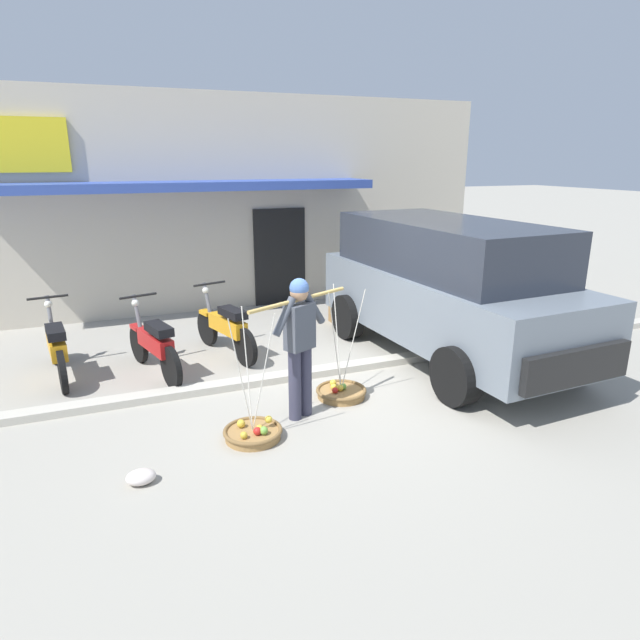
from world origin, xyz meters
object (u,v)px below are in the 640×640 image
(fruit_basket_right_side, at_px, (341,391))
(motorcycle_nearest_shop, at_px, (57,348))
(plastic_litter_bag, at_px, (141,477))
(parked_truck, at_px, (447,285))
(fruit_vendor, at_px, (300,339))
(motorcycle_second_in_row, at_px, (154,345))
(fruit_basket_left_side, at_px, (253,432))
(motorcycle_third_in_row, at_px, (226,328))
(wooden_crate, at_px, (343,314))

(fruit_basket_right_side, bearing_deg, motorcycle_nearest_shop, 148.85)
(fruit_basket_right_side, relative_size, plastic_litter_bag, 5.18)
(parked_truck, height_order, plastic_litter_bag, parked_truck)
(motorcycle_nearest_shop, distance_m, parked_truck, 5.72)
(fruit_vendor, height_order, motorcycle_second_in_row, fruit_vendor)
(fruit_basket_left_side, xyz_separation_m, motorcycle_third_in_row, (0.32, 2.74, 0.38))
(motorcycle_second_in_row, relative_size, parked_truck, 0.36)
(fruit_basket_left_side, relative_size, wooden_crate, 3.30)
(motorcycle_third_in_row, xyz_separation_m, parked_truck, (3.15, -1.28, 0.68))
(fruit_vendor, xyz_separation_m, motorcycle_nearest_shop, (-2.75, 2.39, -0.52))
(motorcycle_third_in_row, height_order, parked_truck, parked_truck)
(fruit_vendor, distance_m, parked_truck, 3.02)
(motorcycle_second_in_row, bearing_deg, wooden_crate, 21.49)
(fruit_vendor, distance_m, fruit_basket_right_side, 1.17)
(plastic_litter_bag, xyz_separation_m, wooden_crate, (3.98, 4.17, 0.09))
(motorcycle_third_in_row, xyz_separation_m, wooden_crate, (2.44, 0.98, -0.29))
(fruit_basket_left_side, bearing_deg, fruit_basket_right_side, 25.41)
(motorcycle_second_in_row, relative_size, wooden_crate, 4.04)
(fruit_basket_left_side, bearing_deg, fruit_vendor, 25.42)
(motorcycle_second_in_row, distance_m, plastic_litter_bag, 2.83)
(motorcycle_nearest_shop, relative_size, motorcycle_third_in_row, 1.02)
(plastic_litter_bag, bearing_deg, motorcycle_nearest_shop, 105.03)
(fruit_vendor, xyz_separation_m, motorcycle_third_in_row, (-0.35, 2.42, -0.52))
(fruit_basket_left_side, distance_m, wooden_crate, 4.63)
(parked_truck, bearing_deg, wooden_crate, 107.47)
(fruit_basket_right_side, xyz_separation_m, motorcycle_third_in_row, (-1.03, 2.10, 0.38))
(plastic_litter_bag, height_order, wooden_crate, wooden_crate)
(fruit_basket_left_side, bearing_deg, motorcycle_nearest_shop, 127.39)
(fruit_basket_right_side, xyz_separation_m, parked_truck, (2.12, 0.82, 1.06))
(fruit_basket_right_side, distance_m, motorcycle_nearest_shop, 4.01)
(fruit_basket_right_side, bearing_deg, wooden_crate, 65.44)
(parked_truck, bearing_deg, motorcycle_nearest_shop, 167.29)
(fruit_vendor, bearing_deg, fruit_basket_right_side, 25.41)
(parked_truck, xyz_separation_m, wooden_crate, (-0.71, 2.26, -0.97))
(fruit_basket_left_side, relative_size, parked_truck, 0.30)
(plastic_litter_bag, bearing_deg, fruit_basket_left_side, 20.16)
(fruit_vendor, xyz_separation_m, fruit_basket_right_side, (0.67, 0.32, -0.90))
(fruit_basket_left_side, bearing_deg, plastic_litter_bag, -159.84)
(fruit_vendor, xyz_separation_m, motorcycle_second_in_row, (-1.47, 2.00, -0.52))
(fruit_vendor, bearing_deg, wooden_crate, 58.52)
(motorcycle_nearest_shop, xyz_separation_m, plastic_litter_bag, (0.85, -3.16, -0.38))
(motorcycle_second_in_row, distance_m, wooden_crate, 3.83)
(motorcycle_second_in_row, height_order, plastic_litter_bag, motorcycle_second_in_row)
(motorcycle_nearest_shop, distance_m, motorcycle_second_in_row, 1.33)
(motorcycle_third_in_row, height_order, plastic_litter_bag, motorcycle_third_in_row)
(wooden_crate, bearing_deg, motorcycle_nearest_shop, -168.16)
(fruit_basket_right_side, bearing_deg, fruit_basket_left_side, -154.59)
(parked_truck, distance_m, plastic_litter_bag, 5.17)
(fruit_basket_right_side, xyz_separation_m, motorcycle_second_in_row, (-2.15, 1.68, 0.38))
(motorcycle_second_in_row, bearing_deg, parked_truck, -11.42)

